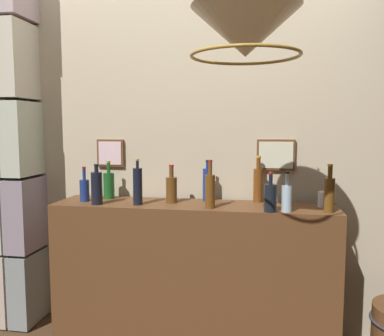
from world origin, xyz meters
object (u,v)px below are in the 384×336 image
(liquor_bottle_rye, at_px, (138,186))
(liquor_bottle_rum, at_px, (210,190))
(liquor_bottle_vodka, at_px, (270,197))
(pendant_lamp, at_px, (246,33))
(liquor_bottle_whiskey, at_px, (97,188))
(liquor_bottle_scotch, at_px, (109,185))
(liquor_bottle_brandy, at_px, (287,197))
(liquor_bottle_bourbon, at_px, (85,189))
(liquor_bottle_mezcal, at_px, (171,189))
(glass_tumbler_rocks, at_px, (323,199))
(liquor_bottle_sherry, at_px, (207,184))
(liquor_bottle_port, at_px, (258,184))
(liquor_bottle_vermouth, at_px, (329,193))

(liquor_bottle_rye, xyz_separation_m, liquor_bottle_rum, (0.49, -0.03, -0.01))
(liquor_bottle_vodka, xyz_separation_m, liquor_bottle_rum, (-0.38, 0.05, 0.03))
(liquor_bottle_vodka, distance_m, pendant_lamp, 1.03)
(liquor_bottle_whiskey, height_order, liquor_bottle_scotch, liquor_bottle_scotch)
(liquor_bottle_brandy, distance_m, liquor_bottle_rye, 0.97)
(liquor_bottle_bourbon, distance_m, pendant_lamp, 1.58)
(liquor_bottle_vodka, xyz_separation_m, liquor_bottle_rye, (-0.87, 0.08, 0.04))
(liquor_bottle_mezcal, bearing_deg, glass_tumbler_rocks, 1.58)
(liquor_bottle_whiskey, height_order, pendant_lamp, pendant_lamp)
(pendant_lamp, bearing_deg, liquor_bottle_sherry, 109.01)
(liquor_bottle_vodka, distance_m, liquor_bottle_rum, 0.38)
(liquor_bottle_bourbon, bearing_deg, liquor_bottle_sherry, 10.19)
(liquor_bottle_rum, bearing_deg, liquor_bottle_sherry, 101.97)
(liquor_bottle_bourbon, distance_m, liquor_bottle_port, 1.21)
(liquor_bottle_sherry, bearing_deg, pendant_lamp, -70.99)
(liquor_bottle_vermouth, height_order, glass_tumbler_rocks, liquor_bottle_vermouth)
(liquor_bottle_vodka, xyz_separation_m, liquor_bottle_port, (-0.08, 0.32, 0.04))
(liquor_bottle_bourbon, height_order, liquor_bottle_whiskey, liquor_bottle_whiskey)
(liquor_bottle_vodka, relative_size, liquor_bottle_mezcal, 0.94)
(liquor_bottle_bourbon, distance_m, liquor_bottle_vermouth, 1.63)
(liquor_bottle_bourbon, bearing_deg, liquor_bottle_scotch, 46.69)
(liquor_bottle_bourbon, xyz_separation_m, liquor_bottle_rye, (0.40, -0.06, 0.04))
(liquor_bottle_mezcal, distance_m, glass_tumbler_rocks, 1.01)
(liquor_bottle_brandy, relative_size, pendant_lamp, 0.48)
(liquor_bottle_vodka, distance_m, liquor_bottle_port, 0.33)
(liquor_bottle_brandy, distance_m, liquor_bottle_sherry, 0.59)
(liquor_bottle_vodka, height_order, liquor_bottle_scotch, liquor_bottle_scotch)
(liquor_bottle_mezcal, relative_size, liquor_bottle_rum, 0.84)
(liquor_bottle_brandy, height_order, glass_tumbler_rocks, liquor_bottle_brandy)
(liquor_bottle_rye, relative_size, liquor_bottle_sherry, 1.07)
(liquor_bottle_port, bearing_deg, liquor_bottle_rum, -138.17)
(liquor_bottle_brandy, xyz_separation_m, liquor_bottle_rye, (-0.97, 0.06, 0.04))
(liquor_bottle_sherry, relative_size, liquor_bottle_rum, 0.93)
(liquor_bottle_scotch, xyz_separation_m, liquor_bottle_rum, (0.77, -0.22, 0.02))
(liquor_bottle_brandy, bearing_deg, liquor_bottle_port, 120.76)
(liquor_bottle_vermouth, distance_m, glass_tumbler_rocks, 0.18)
(liquor_bottle_mezcal, relative_size, pendant_lamp, 0.50)
(liquor_bottle_scotch, relative_size, pendant_lamp, 0.53)
(liquor_bottle_sherry, height_order, pendant_lamp, pendant_lamp)
(liquor_bottle_scotch, xyz_separation_m, liquor_bottle_rye, (0.28, -0.19, 0.03))
(liquor_bottle_scotch, xyz_separation_m, glass_tumbler_rocks, (1.49, -0.05, -0.05))
(liquor_bottle_bourbon, relative_size, liquor_bottle_scotch, 0.89)
(liquor_bottle_bourbon, height_order, pendant_lamp, pendant_lamp)
(liquor_bottle_mezcal, bearing_deg, liquor_bottle_vermouth, -7.86)
(liquor_bottle_rum, bearing_deg, liquor_bottle_bourbon, 174.27)
(liquor_bottle_rum, xyz_separation_m, pendant_lamp, (0.24, -0.59, 0.83))
(liquor_bottle_brandy, bearing_deg, liquor_bottle_rum, 176.54)
(liquor_bottle_whiskey, height_order, glass_tumbler_rocks, liquor_bottle_whiskey)
(glass_tumbler_rocks, distance_m, pendant_lamp, 1.28)
(liquor_bottle_scotch, distance_m, liquor_bottle_port, 1.07)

